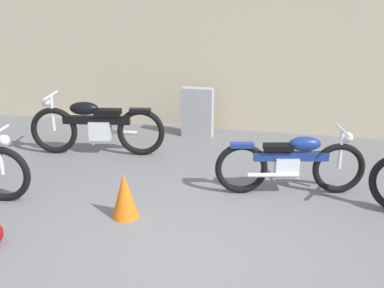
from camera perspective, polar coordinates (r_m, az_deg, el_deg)
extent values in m
plane|color=slate|center=(4.84, -0.93, -13.49)|extent=(40.00, 40.00, 0.00)
cube|color=beige|center=(8.73, 6.38, 10.80)|extent=(18.00, 0.30, 2.80)
cube|color=#9E9EA3|center=(8.36, 0.68, 3.90)|extent=(0.57, 0.22, 0.89)
cone|color=orange|center=(5.50, -8.29, -6.25)|extent=(0.32, 0.32, 0.55)
torus|color=black|center=(6.28, -22.24, -3.43)|extent=(0.73, 0.18, 0.72)
cylinder|color=silver|center=(6.19, -22.54, -1.08)|extent=(0.06, 0.06, 0.55)
sphere|color=silver|center=(6.10, -22.08, 0.43)|extent=(0.14, 0.14, 0.14)
torus|color=black|center=(6.34, 17.57, -2.87)|extent=(0.69, 0.24, 0.69)
torus|color=black|center=(6.07, 6.07, -3.00)|extent=(0.69, 0.24, 0.69)
cube|color=silver|center=(6.16, 11.53, -2.79)|extent=(0.34, 0.25, 0.26)
cube|color=navy|center=(6.11, 12.05, -1.47)|extent=(0.96, 0.31, 0.11)
ellipsoid|color=navy|center=(6.10, 13.71, 0.03)|extent=(0.45, 0.28, 0.19)
cube|color=black|center=(6.04, 10.56, -0.39)|extent=(0.40, 0.25, 0.08)
cube|color=navy|center=(5.96, 6.18, -0.15)|extent=(0.32, 0.18, 0.06)
cylinder|color=silver|center=(6.25, 17.80, -0.66)|extent=(0.05, 0.05, 0.52)
cylinder|color=silver|center=(6.17, 18.03, 1.61)|extent=(0.16, 0.54, 0.03)
sphere|color=silver|center=(6.22, 18.60, 0.77)|extent=(0.13, 0.13, 0.13)
cylinder|color=silver|center=(6.04, 9.94, -3.78)|extent=(0.65, 0.20, 0.06)
torus|color=black|center=(7.82, -16.58, 1.60)|extent=(0.77, 0.22, 0.77)
torus|color=black|center=(7.46, -6.30, 1.46)|extent=(0.77, 0.22, 0.77)
cube|color=silver|center=(7.59, -11.19, 1.68)|extent=(0.37, 0.26, 0.29)
cube|color=black|center=(7.56, -11.66, 2.91)|extent=(1.08, 0.28, 0.13)
ellipsoid|color=black|center=(7.56, -13.13, 4.29)|extent=(0.49, 0.28, 0.21)
cube|color=black|center=(7.48, -10.32, 3.90)|extent=(0.44, 0.25, 0.08)
cube|color=black|center=(7.36, -6.40, 4.11)|extent=(0.35, 0.18, 0.06)
cylinder|color=silver|center=(7.75, -16.78, 3.64)|extent=(0.06, 0.06, 0.58)
cylinder|color=silver|center=(7.68, -16.98, 5.72)|extent=(0.14, 0.61, 0.04)
sphere|color=silver|center=(7.73, -17.49, 4.95)|extent=(0.15, 0.15, 0.15)
cylinder|color=silver|center=(7.68, -9.41, 1.41)|extent=(0.74, 0.18, 0.06)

